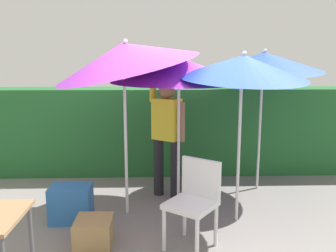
{
  "coord_description": "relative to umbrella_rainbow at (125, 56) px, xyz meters",
  "views": [
    {
      "loc": [
        -0.13,
        -3.87,
        1.88
      ],
      "look_at": [
        0.0,
        0.3,
        1.1
      ],
      "focal_mm": 37.71,
      "sensor_mm": 36.0,
      "label": 1
    }
  ],
  "objects": [
    {
      "name": "umbrella_rainbow",
      "position": [
        0.0,
        0.0,
        0.0
      ],
      "size": [
        1.75,
        1.71,
        2.34
      ],
      "color": "silver",
      "rests_on": "ground_plane"
    },
    {
      "name": "chair_plastic",
      "position": [
        0.74,
        -0.78,
        -1.42
      ],
      "size": [
        0.62,
        0.62,
        0.89
      ],
      "color": "silver",
      "rests_on": "ground_plane"
    },
    {
      "name": "person_vendor",
      "position": [
        0.5,
        0.55,
        -0.99
      ],
      "size": [
        0.5,
        0.39,
        1.88
      ],
      "color": "black",
      "rests_on": "ground_plane"
    },
    {
      "name": "crate_cardboard",
      "position": [
        -0.29,
        -0.77,
        -1.78
      ],
      "size": [
        0.37,
        0.38,
        0.3
      ],
      "primitive_type": "cube",
      "color": "#9E7A4C",
      "rests_on": "ground_plane"
    },
    {
      "name": "cooler_box",
      "position": [
        -0.65,
        -0.18,
        -1.71
      ],
      "size": [
        0.47,
        0.34,
        0.43
      ],
      "primitive_type": "cube",
      "color": "#2D6BB7",
      "rests_on": "ground_plane"
    },
    {
      "name": "hedge_row",
      "position": [
        0.5,
        1.73,
        -1.22
      ],
      "size": [
        8.0,
        0.7,
        1.42
      ],
      "primitive_type": "cube",
      "color": "#23602D",
      "rests_on": "ground_plane"
    },
    {
      "name": "umbrella_yellow",
      "position": [
        1.86,
        0.83,
        -0.08
      ],
      "size": [
        1.64,
        1.64,
        2.08
      ],
      "color": "silver",
      "rests_on": "ground_plane"
    },
    {
      "name": "umbrella_navy",
      "position": [
        0.65,
        0.3,
        -0.17
      ],
      "size": [
        1.72,
        1.73,
        1.96
      ],
      "color": "silver",
      "rests_on": "ground_plane"
    },
    {
      "name": "umbrella_orange",
      "position": [
        1.32,
        -0.2,
        -0.12
      ],
      "size": [
        1.45,
        1.46,
        2.02
      ],
      "color": "silver",
      "rests_on": "ground_plane"
    },
    {
      "name": "ground_plane",
      "position": [
        0.5,
        -0.26,
        -1.93
      ],
      "size": [
        24.0,
        24.0,
        0.0
      ],
      "primitive_type": "plane",
      "color": "gray"
    }
  ]
}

